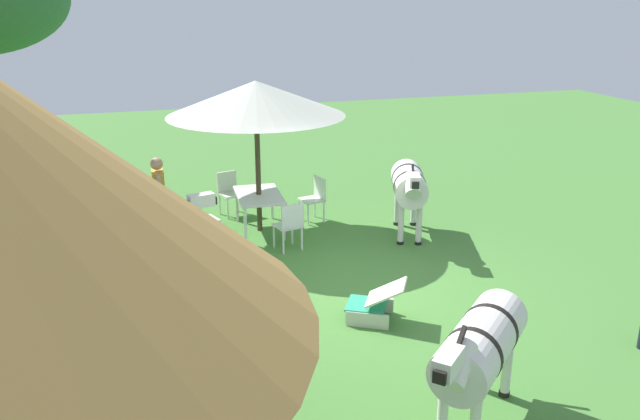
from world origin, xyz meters
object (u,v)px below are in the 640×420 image
at_px(patio_dining_table, 259,198).
at_px(patio_chair_west_end, 290,223).
at_px(patio_chair_near_hut, 229,190).
at_px(patio_chair_near_lawn, 201,217).
at_px(shade_umbrella, 256,98).
at_px(zebra_nearest_camera, 409,185).
at_px(striped_lounge_chair, 374,303).
at_px(zebra_by_umbrella, 140,234).
at_px(zebra_toward_hut, 479,347).
at_px(patio_chair_east_end, 315,196).
at_px(guest_beside_umbrella, 159,193).

bearing_deg(patio_dining_table, patio_chair_west_end, -165.80).
height_order(patio_chair_near_hut, patio_chair_west_end, same).
distance_m(patio_chair_near_hut, patio_chair_near_lawn, 1.77).
xyz_separation_m(shade_umbrella, patio_chair_near_lawn, (-0.40, 1.17, -2.07)).
height_order(patio_dining_table, patio_chair_near_lawn, patio_chair_near_lawn).
distance_m(patio_chair_west_end, zebra_nearest_camera, 2.40).
xyz_separation_m(striped_lounge_chair, zebra_by_umbrella, (1.69, 3.08, 0.79)).
bearing_deg(zebra_toward_hut, shade_umbrella, -34.97).
height_order(patio_chair_west_end, zebra_by_umbrella, zebra_by_umbrella).
relative_size(patio_chair_west_end, zebra_toward_hut, 0.50).
distance_m(patio_dining_table, zebra_nearest_camera, 2.90).
bearing_deg(patio_chair_east_end, patio_chair_near_hut, 48.15).
bearing_deg(striped_lounge_chair, zebra_by_umbrella, 91.24).
xyz_separation_m(patio_chair_near_hut, zebra_toward_hut, (-7.82, -1.31, 0.39)).
xyz_separation_m(patio_chair_east_end, patio_chair_near_lawn, (-0.65, 2.39, 0.00)).
bearing_deg(patio_chair_near_lawn, patio_chair_east_end, 86.48).
bearing_deg(zebra_toward_hut, patio_chair_near_hut, -33.41).
bearing_deg(striped_lounge_chair, shade_umbrella, 40.62).
relative_size(striped_lounge_chair, zebra_by_umbrella, 0.45).
height_order(patio_chair_east_end, striped_lounge_chair, patio_chair_east_end).
bearing_deg(patio_dining_table, shade_umbrella, 20.56).
xyz_separation_m(patio_chair_near_hut, striped_lounge_chair, (-5.30, -1.16, -0.27)).
bearing_deg(striped_lounge_chair, patio_chair_near_hut, 42.30).
relative_size(shade_umbrella, zebra_nearest_camera, 1.66).
relative_size(shade_umbrella, patio_chair_west_end, 3.71).
bearing_deg(zebra_nearest_camera, patio_chair_near_hut, -17.18).
bearing_deg(zebra_nearest_camera, patio_dining_table, -2.86).
height_order(patio_dining_table, patio_chair_west_end, patio_chair_west_end).
xyz_separation_m(patio_chair_near_lawn, zebra_by_umbrella, (-2.04, 1.13, 0.52)).
height_order(patio_chair_east_end, guest_beside_umbrella, guest_beside_umbrella).
bearing_deg(shade_umbrella, guest_beside_umbrella, 97.85).
bearing_deg(zebra_toward_hut, zebra_nearest_camera, -60.26).
xyz_separation_m(patio_dining_table, patio_chair_near_lawn, (-0.40, 1.17, -0.13)).
height_order(shade_umbrella, zebra_by_umbrella, shade_umbrella).
relative_size(shade_umbrella, patio_chair_near_hut, 3.71).
bearing_deg(patio_chair_near_hut, striped_lounge_chair, 84.32).
relative_size(patio_chair_east_end, striped_lounge_chair, 0.93).
distance_m(zebra_nearest_camera, zebra_toward_hut, 5.79).
height_order(shade_umbrella, patio_chair_near_hut, shade_umbrella).
relative_size(shade_umbrella, zebra_by_umbrella, 1.55).
xyz_separation_m(guest_beside_umbrella, zebra_toward_hut, (-6.38, -2.81, -0.09)).
bearing_deg(zebra_nearest_camera, guest_beside_umbrella, 9.23).
height_order(shade_umbrella, guest_beside_umbrella, shade_umbrella).
height_order(zebra_nearest_camera, zebra_toward_hut, zebra_nearest_camera).
height_order(zebra_by_umbrella, zebra_toward_hut, zebra_by_umbrella).
xyz_separation_m(striped_lounge_chair, zebra_toward_hut, (-2.52, -0.16, 0.66)).
xyz_separation_m(striped_lounge_chair, zebra_nearest_camera, (3.01, -1.88, 0.75)).
bearing_deg(zebra_toward_hut, patio_chair_west_end, -36.38).
bearing_deg(guest_beside_umbrella, patio_chair_east_end, 100.24).
bearing_deg(shade_umbrella, patio_chair_near_lawn, 108.72).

